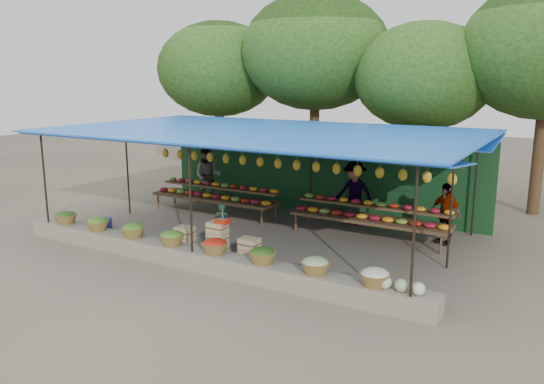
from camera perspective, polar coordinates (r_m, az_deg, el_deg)
The scene contains 16 objects.
ground at distance 14.13m, azimuth -1.12°, elevation -4.76°, with size 60.00×60.00×0.00m, color brown.
stone_curb at distance 11.93m, azimuth -8.10°, elevation -7.09°, with size 10.60×0.55×0.40m, color #6F6759.
stall_canopy at distance 13.65m, azimuth -1.04°, elevation 6.14°, with size 10.80×6.60×2.82m.
produce_baskets at distance 11.87m, azimuth -8.53°, elevation -5.35°, with size 8.98×0.58×0.34m.
netting_backdrop at distance 16.54m, azimuth 4.57°, elevation 2.14°, with size 10.60×0.06×2.50m, color #1B4C23.
tree_row at distance 18.81m, azimuth 10.20°, elevation 13.75°, with size 16.51×5.50×7.12m.
fruit_table_left at distance 16.42m, azimuth -6.09°, elevation -0.25°, with size 4.21×0.95×0.93m.
fruit_table_right at distance 14.10m, azimuth 10.52°, elevation -2.44°, with size 4.21×0.95×0.93m.
crate_counter at distance 12.77m, azimuth -5.97°, elevation -5.22°, with size 2.35×0.34×0.77m.
weighing_scale at distance 12.51m, azimuth -5.32°, elevation -2.98°, with size 0.33×0.33×0.35m.
vendor_seated at distance 13.11m, azimuth -5.39°, elevation -3.59°, with size 0.41×0.27×1.13m, color #17341C.
customer_left at distance 17.84m, azimuth -6.90°, elevation 1.78°, with size 0.90×0.71×1.86m, color slate.
customer_mid at distance 15.22m, azimuth 8.83°, elevation -0.11°, with size 1.19×0.68×1.84m, color slate.
customer_right at distance 14.01m, azimuth 18.14°, elevation -2.20°, with size 0.92×0.38×1.57m, color slate.
blue_crate_front at distance 15.55m, azimuth -17.94°, elevation -3.23°, with size 0.48×0.35×0.29m, color navy.
blue_crate_back at distance 16.07m, azimuth -21.63°, elevation -3.01°, with size 0.49×0.35×0.30m, color navy.
Camera 1 is at (7.08, -11.53, 4.09)m, focal length 35.00 mm.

